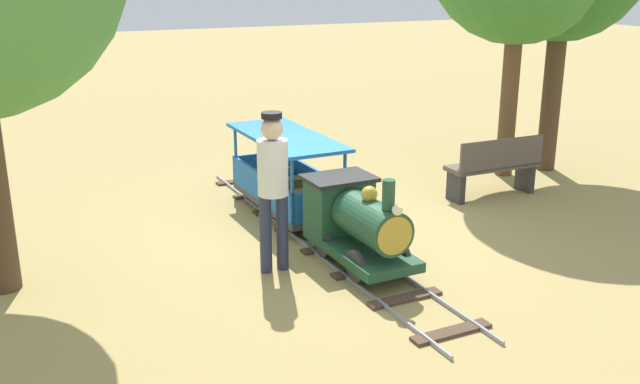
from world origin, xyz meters
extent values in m
plane|color=#A38C51|center=(0.00, 0.00, 0.00)|extent=(60.00, 60.00, 0.00)
cube|color=gray|center=(-0.26, 0.03, 0.02)|extent=(0.03, 5.70, 0.04)
cube|color=gray|center=(0.26, 0.03, 0.02)|extent=(0.03, 5.70, 0.04)
cube|color=#4C3828|center=(0.00, -2.46, 0.01)|extent=(0.75, 0.14, 0.03)
cube|color=#4C3828|center=(0.00, -1.75, 0.01)|extent=(0.75, 0.14, 0.03)
cube|color=#4C3828|center=(0.00, -1.03, 0.01)|extent=(0.75, 0.14, 0.03)
cube|color=#4C3828|center=(0.00, -0.32, 0.01)|extent=(0.75, 0.14, 0.03)
cube|color=#4C3828|center=(0.00, 0.39, 0.01)|extent=(0.75, 0.14, 0.03)
cube|color=#4C3828|center=(0.00, 1.10, 0.01)|extent=(0.75, 0.14, 0.03)
cube|color=#4C3828|center=(0.00, 1.82, 0.01)|extent=(0.75, 0.14, 0.03)
cube|color=#4C3828|center=(0.00, 2.53, 0.01)|extent=(0.75, 0.14, 0.03)
cube|color=#1E472D|center=(0.00, 0.98, 0.21)|extent=(0.63, 1.40, 0.10)
cylinder|color=#1E472D|center=(0.00, 1.18, 0.56)|extent=(0.44, 0.85, 0.44)
cylinder|color=#B7932D|center=(0.00, 1.61, 0.56)|extent=(0.37, 0.02, 0.37)
cylinder|color=#1E472D|center=(0.00, 1.48, 0.92)|extent=(0.12, 0.12, 0.29)
sphere|color=#B7932D|center=(0.00, 1.13, 0.83)|extent=(0.16, 0.16, 0.16)
cube|color=#1E472D|center=(0.00, 0.51, 0.54)|extent=(0.63, 0.45, 0.55)
cube|color=black|center=(0.00, 0.51, 0.83)|extent=(0.71, 0.53, 0.04)
sphere|color=#F2EAB2|center=(0.00, 1.64, 0.82)|extent=(0.10, 0.10, 0.10)
cylinder|color=#2D2D2D|center=(-0.26, 1.33, 0.20)|extent=(0.05, 0.32, 0.32)
cylinder|color=#2D2D2D|center=(0.26, 1.33, 0.20)|extent=(0.05, 0.32, 0.32)
cylinder|color=#2D2D2D|center=(-0.26, 0.63, 0.20)|extent=(0.05, 0.32, 0.32)
cylinder|color=#2D2D2D|center=(0.26, 0.63, 0.20)|extent=(0.05, 0.32, 0.32)
cube|color=#3F3F3F|center=(0.00, -0.87, 0.18)|extent=(0.71, 1.90, 0.08)
cube|color=blue|center=(-0.34, -0.87, 0.40)|extent=(0.04, 1.90, 0.35)
cube|color=blue|center=(0.34, -0.87, 0.40)|extent=(0.04, 1.90, 0.35)
cube|color=blue|center=(0.00, 0.06, 0.40)|extent=(0.71, 0.04, 0.35)
cube|color=blue|center=(0.00, -1.80, 0.40)|extent=(0.71, 0.04, 0.35)
cylinder|color=blue|center=(-0.33, 0.03, 0.59)|extent=(0.04, 0.04, 0.75)
cylinder|color=blue|center=(0.33, 0.03, 0.59)|extent=(0.04, 0.04, 0.75)
cylinder|color=blue|center=(-0.33, -1.77, 0.59)|extent=(0.04, 0.04, 0.75)
cylinder|color=blue|center=(0.33, -1.77, 0.59)|extent=(0.04, 0.04, 0.75)
cube|color=blue|center=(0.00, -0.87, 0.99)|extent=(0.81, 2.00, 0.04)
cube|color=olive|center=(0.00, -1.40, 0.34)|extent=(0.55, 0.20, 0.24)
cube|color=olive|center=(0.00, -0.87, 0.34)|extent=(0.55, 0.20, 0.24)
cube|color=olive|center=(0.00, -0.33, 0.34)|extent=(0.55, 0.20, 0.24)
cylinder|color=#262626|center=(-0.26, -0.20, 0.16)|extent=(0.04, 0.24, 0.24)
cylinder|color=#262626|center=(0.26, -0.20, 0.16)|extent=(0.04, 0.24, 0.24)
cylinder|color=#262626|center=(-0.26, -1.53, 0.16)|extent=(0.04, 0.24, 0.24)
cylinder|color=#262626|center=(0.26, -1.53, 0.16)|extent=(0.04, 0.24, 0.24)
cylinder|color=#282D47|center=(0.72, 0.65, 0.40)|extent=(0.12, 0.12, 0.80)
cylinder|color=#282D47|center=(0.90, 0.65, 0.40)|extent=(0.12, 0.12, 0.80)
cylinder|color=white|center=(0.81, 0.65, 1.08)|extent=(0.30, 0.30, 0.55)
sphere|color=beige|center=(0.81, 0.65, 1.46)|extent=(0.22, 0.22, 0.22)
cylinder|color=black|center=(0.81, 0.65, 1.59)|extent=(0.20, 0.20, 0.06)
cube|color=brown|center=(-2.76, -0.34, 0.42)|extent=(1.31, 0.44, 0.06)
cube|color=brown|center=(-2.75, -0.16, 0.62)|extent=(1.30, 0.08, 0.40)
cube|color=#333333|center=(-2.19, -0.36, 0.21)|extent=(0.09, 0.32, 0.42)
cube|color=#333333|center=(-3.33, -0.32, 0.21)|extent=(0.09, 0.32, 0.42)
cylinder|color=#4C3823|center=(-4.40, -1.05, 1.13)|extent=(0.28, 0.28, 2.27)
cylinder|color=brown|center=(-3.62, -1.10, 1.14)|extent=(0.25, 0.25, 2.28)
camera|label=1|loc=(3.34, 6.78, 2.90)|focal=39.75mm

